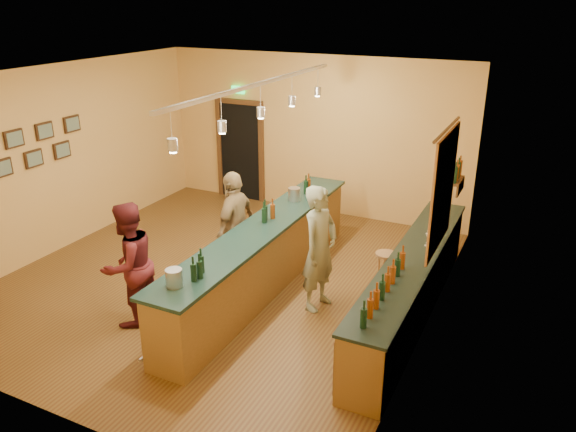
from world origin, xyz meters
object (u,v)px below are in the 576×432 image
at_px(tasting_bar, 263,252).
at_px(customer_b, 235,226).
at_px(back_counter, 411,285).
at_px(bartender, 320,248).
at_px(bar_stool, 386,262).
at_px(customer_a, 129,265).

xyz_separation_m(tasting_bar, customer_b, (-0.56, 0.14, 0.28)).
height_order(back_counter, customer_b, customer_b).
xyz_separation_m(back_counter, tasting_bar, (-2.24, -0.18, 0.12)).
xyz_separation_m(bartender, customer_b, (-1.54, 0.26, -0.03)).
distance_m(back_counter, bar_stool, 0.74).
bearing_deg(bartender, customer_b, 90.64).
bearing_deg(tasting_bar, bartender, -6.97).
height_order(tasting_bar, customer_a, customer_a).
relative_size(tasting_bar, bartender, 2.76).
relative_size(back_counter, bar_stool, 6.97).
relative_size(back_counter, customer_b, 2.56).
height_order(customer_a, bar_stool, customer_a).
distance_m(customer_a, bar_stool, 3.73).
relative_size(back_counter, bartender, 2.46).
height_order(tasting_bar, bartender, bartender).
height_order(customer_b, bar_stool, customer_b).
relative_size(back_counter, customer_a, 2.59).
height_order(customer_a, customer_b, customer_b).
distance_m(customer_b, bar_stool, 2.38).
bearing_deg(customer_b, bartender, 77.86).
distance_m(customer_a, customer_b, 1.87).
relative_size(tasting_bar, customer_a, 2.90).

